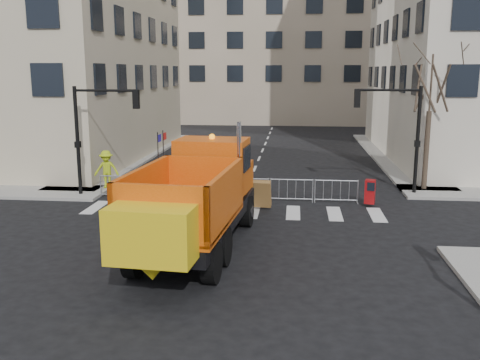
# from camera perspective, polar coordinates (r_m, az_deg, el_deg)

# --- Properties ---
(ground) EXTENTS (120.00, 120.00, 0.00)m
(ground) POSITION_cam_1_polar(r_m,az_deg,el_deg) (18.55, -2.23, -7.70)
(ground) COLOR black
(ground) RESTS_ON ground
(sidewalk_back) EXTENTS (64.00, 5.00, 0.15)m
(sidewalk_back) POSITION_cam_1_polar(r_m,az_deg,el_deg) (26.65, 0.35, -1.53)
(sidewalk_back) COLOR gray
(sidewalk_back) RESTS_ON ground
(building_far) EXTENTS (30.00, 18.00, 24.00)m
(building_far) POSITION_cam_1_polar(r_m,az_deg,el_deg) (69.62, 4.00, 16.42)
(building_far) COLOR tan
(building_far) RESTS_ON ground
(traffic_light_left) EXTENTS (0.18, 0.18, 5.40)m
(traffic_light_left) POSITION_cam_1_polar(r_m,az_deg,el_deg) (27.18, -16.93, 3.85)
(traffic_light_left) COLOR black
(traffic_light_left) RESTS_ON ground
(traffic_light_right) EXTENTS (0.18, 0.18, 5.40)m
(traffic_light_right) POSITION_cam_1_polar(r_m,az_deg,el_deg) (27.70, 18.40, 3.90)
(traffic_light_right) COLOR black
(traffic_light_right) RESTS_ON ground
(crowd_barriers) EXTENTS (12.60, 0.60, 1.10)m
(crowd_barriers) POSITION_cam_1_polar(r_m,az_deg,el_deg) (25.75, -1.50, -0.91)
(crowd_barriers) COLOR #9EA0A5
(crowd_barriers) RESTS_ON ground
(street_tree) EXTENTS (3.00, 3.00, 7.50)m
(street_tree) POSITION_cam_1_polar(r_m,az_deg,el_deg) (28.72, 19.48, 6.19)
(street_tree) COLOR #382B21
(street_tree) RESTS_ON ground
(plow_truck) EXTENTS (4.07, 11.38, 4.34)m
(plow_truck) POSITION_cam_1_polar(r_m,az_deg,el_deg) (18.22, -4.74, -1.77)
(plow_truck) COLOR black
(plow_truck) RESTS_ON ground
(cop_a) EXTENTS (0.79, 0.56, 2.06)m
(cop_a) POSITION_cam_1_polar(r_m,az_deg,el_deg) (24.82, -2.04, -0.25)
(cop_a) COLOR black
(cop_a) RESTS_ON ground
(cop_b) EXTENTS (1.02, 0.84, 1.95)m
(cop_b) POSITION_cam_1_polar(r_m,az_deg,el_deg) (22.71, -2.19, -1.52)
(cop_b) COLOR black
(cop_b) RESTS_ON ground
(cop_c) EXTENTS (1.28, 0.98, 2.03)m
(cop_c) POSITION_cam_1_polar(r_m,az_deg,el_deg) (25.19, -3.44, -0.14)
(cop_c) COLOR black
(cop_c) RESTS_ON ground
(worker) EXTENTS (1.33, 0.85, 1.96)m
(worker) POSITION_cam_1_polar(r_m,az_deg,el_deg) (28.41, -14.04, 1.12)
(worker) COLOR #B1CB17
(worker) RESTS_ON sidewalk_back
(newspaper_box) EXTENTS (0.54, 0.50, 1.10)m
(newspaper_box) POSITION_cam_1_polar(r_m,az_deg,el_deg) (25.12, 13.70, -1.21)
(newspaper_box) COLOR maroon
(newspaper_box) RESTS_ON sidewalk_back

